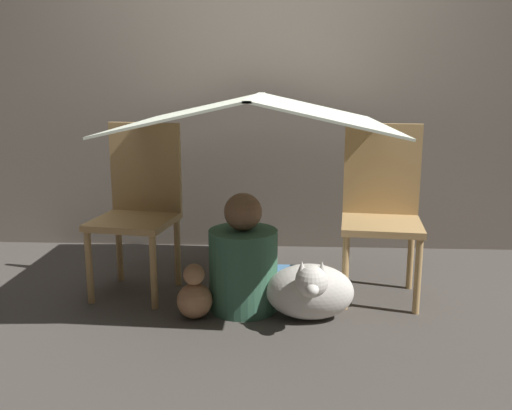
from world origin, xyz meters
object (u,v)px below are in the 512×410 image
at_px(chair_left, 139,203).
at_px(chair_right, 381,206).
at_px(dog, 310,290).
at_px(person_front, 243,263).

distance_m(chair_left, chair_right, 1.36).
height_order(chair_left, dog, chair_left).
relative_size(chair_right, person_front, 1.52).
distance_m(chair_left, dog, 1.09).
height_order(chair_left, chair_right, same).
bearing_deg(chair_right, chair_left, -173.72).
xyz_separation_m(chair_left, chair_right, (1.36, 0.00, 0.00)).
bearing_deg(dog, chair_left, 157.29).
bearing_deg(chair_right, person_front, -153.81).
relative_size(chair_left, chair_right, 1.00).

